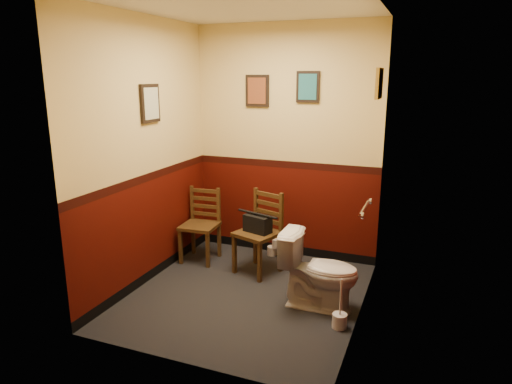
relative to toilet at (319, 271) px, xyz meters
The scene contains 17 objects.
floor 0.80m from the toilet, behind, with size 2.20×2.40×0.00m, color black.
ceiling 2.45m from the toilet, behind, with size 2.20×2.40×0.00m, color silver.
wall_back 1.69m from the toilet, 121.60° to the left, with size 2.20×2.70×0.00m, color #3B0904.
wall_front 1.74m from the toilet, 120.35° to the right, with size 2.20×2.70×0.00m, color #3B0904.
wall_left 2.07m from the toilet, behind, with size 2.40×2.70×0.00m, color #3B0904.
wall_right 1.06m from the toilet, ahead, with size 2.40×2.70×0.00m, color #3B0904.
grab_bar 0.72m from the toilet, 32.25° to the left, with size 0.05×0.56×0.06m.
framed_print_back_a 2.24m from the toilet, 132.94° to the left, with size 0.28×0.04×0.36m.
framed_print_back_b 2.06m from the toilet, 112.23° to the left, with size 0.26×0.04×0.34m.
framed_print_left 2.34m from the toilet, behind, with size 0.04×0.30×0.38m.
framed_print_right 1.82m from the toilet, 57.78° to the left, with size 0.04×0.34×0.28m.
toilet is the anchor object (origin of this frame).
toilet_brush 0.49m from the toilet, 48.79° to the right, with size 0.13×0.13×0.46m.
chair_left 1.70m from the toilet, 158.18° to the left, with size 0.42×0.42×0.85m.
chair_right 0.99m from the toilet, 145.29° to the left, with size 0.53×0.53×0.90m.
handbag 0.99m from the toilet, 147.60° to the left, with size 0.33×0.23×0.22m.
tp_stack 1.33m from the toilet, 126.36° to the left, with size 0.25×0.13×0.22m.
Camera 1 is at (1.60, -3.83, 2.12)m, focal length 32.00 mm.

